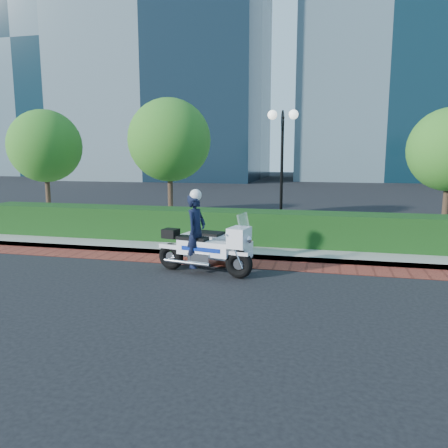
% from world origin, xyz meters
% --- Properties ---
extents(ground, '(120.00, 120.00, 0.00)m').
position_xyz_m(ground, '(0.00, 0.00, 0.00)').
color(ground, black).
rests_on(ground, ground).
extents(brick_strip, '(60.00, 1.00, 0.01)m').
position_xyz_m(brick_strip, '(0.00, 1.50, 0.01)').
color(brick_strip, maroon).
rests_on(brick_strip, ground).
extents(sidewalk, '(60.00, 8.00, 0.15)m').
position_xyz_m(sidewalk, '(0.00, 6.00, 0.07)').
color(sidewalk, gray).
rests_on(sidewalk, ground).
extents(hedge_main, '(18.00, 1.20, 1.00)m').
position_xyz_m(hedge_main, '(0.00, 3.60, 0.65)').
color(hedge_main, black).
rests_on(hedge_main, sidewalk).
extents(lamppost, '(1.02, 0.70, 4.21)m').
position_xyz_m(lamppost, '(1.00, 5.20, 2.96)').
color(lamppost, black).
rests_on(lamppost, sidewalk).
extents(tree_a, '(3.00, 3.00, 4.58)m').
position_xyz_m(tree_a, '(-9.00, 6.50, 3.22)').
color(tree_a, '#332319').
rests_on(tree_a, sidewalk).
extents(tree_b, '(3.20, 3.20, 4.89)m').
position_xyz_m(tree_b, '(-3.50, 6.50, 3.43)').
color(tree_b, '#332319').
rests_on(tree_b, sidewalk).
extents(tower_left, '(22.00, 16.00, 40.00)m').
position_xyz_m(tower_left, '(-16.00, 40.00, 20.00)').
color(tower_left, black).
rests_on(tower_left, ground).
extents(tower_far_left, '(16.00, 14.00, 34.00)m').
position_xyz_m(tower_far_left, '(-36.00, 46.00, 17.00)').
color(tower_far_left, black).
rests_on(tower_far_left, ground).
extents(police_motorcycle, '(2.55, 2.07, 2.08)m').
position_xyz_m(police_motorcycle, '(-0.38, 0.66, 0.71)').
color(police_motorcycle, black).
rests_on(police_motorcycle, ground).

